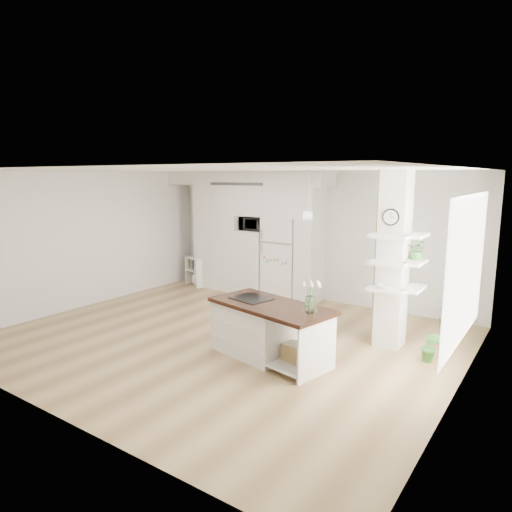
% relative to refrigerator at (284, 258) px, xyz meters
% --- Properties ---
extents(floor, '(7.00, 6.00, 0.01)m').
position_rel_refrigerator_xyz_m(floor, '(0.53, -2.68, -0.88)').
color(floor, tan).
rests_on(floor, ground).
extents(room, '(7.04, 6.04, 2.72)m').
position_rel_refrigerator_xyz_m(room, '(0.53, -2.68, 0.98)').
color(room, white).
rests_on(room, ground).
extents(cabinet_wall, '(4.00, 0.71, 2.70)m').
position_rel_refrigerator_xyz_m(cabinet_wall, '(-0.92, -0.01, 0.63)').
color(cabinet_wall, white).
rests_on(cabinet_wall, floor).
extents(refrigerator, '(0.78, 0.69, 1.75)m').
position_rel_refrigerator_xyz_m(refrigerator, '(0.00, 0.00, 0.00)').
color(refrigerator, white).
rests_on(refrigerator, floor).
extents(column, '(0.69, 0.90, 2.70)m').
position_rel_refrigerator_xyz_m(column, '(2.90, -1.55, 0.48)').
color(column, silver).
rests_on(column, floor).
extents(window, '(0.00, 2.40, 2.40)m').
position_rel_refrigerator_xyz_m(window, '(4.00, -2.38, 0.62)').
color(window, white).
rests_on(window, room).
extents(pendant_light, '(0.12, 0.12, 0.10)m').
position_rel_refrigerator_xyz_m(pendant_light, '(2.23, -2.53, 1.24)').
color(pendant_light, white).
rests_on(pendant_light, room).
extents(kitchen_island, '(1.95, 1.21, 1.39)m').
position_rel_refrigerator_xyz_m(kitchen_island, '(1.40, -2.94, -0.44)').
color(kitchen_island, white).
rests_on(kitchen_island, floor).
extents(bookshelf, '(0.66, 0.51, 0.69)m').
position_rel_refrigerator_xyz_m(bookshelf, '(-2.27, -0.23, -0.57)').
color(bookshelf, white).
rests_on(bookshelf, floor).
extents(floor_plant_a, '(0.26, 0.22, 0.45)m').
position_rel_refrigerator_xyz_m(floor_plant_a, '(3.52, -1.82, -0.65)').
color(floor_plant_a, '#337930').
rests_on(floor_plant_a, floor).
extents(floor_plant_b, '(0.24, 0.24, 0.43)m').
position_rel_refrigerator_xyz_m(floor_plant_b, '(3.40, -0.20, -0.66)').
color(floor_plant_b, '#337930').
rests_on(floor_plant_b, floor).
extents(microwave, '(0.54, 0.37, 0.30)m').
position_rel_refrigerator_xyz_m(microwave, '(-0.75, -0.06, 0.69)').
color(microwave, '#2D2D2D').
rests_on(microwave, cabinet_wall).
extents(shelf_plant, '(0.27, 0.23, 0.30)m').
position_rel_refrigerator_xyz_m(shelf_plant, '(3.15, -1.38, 0.65)').
color(shelf_plant, '#337930').
rests_on(shelf_plant, column).
extents(decor_bowl, '(0.22, 0.22, 0.05)m').
position_rel_refrigerator_xyz_m(decor_bowl, '(2.82, -1.78, 0.13)').
color(decor_bowl, white).
rests_on(decor_bowl, column).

